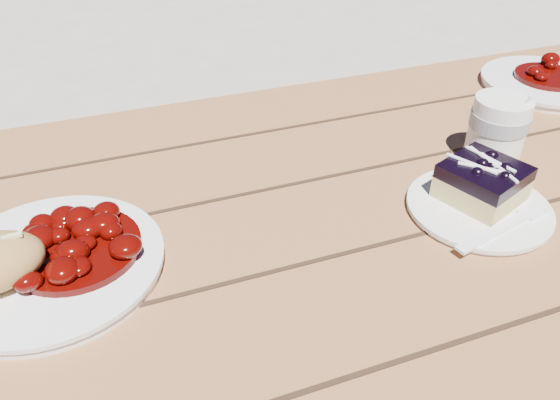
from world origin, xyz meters
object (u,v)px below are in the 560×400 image
object	(u,v)px
picnic_table	(232,325)
main_plate	(51,266)
dessert_plate	(478,209)
blueberry_cake	(483,182)
second_plate	(546,83)
coffee_cup	(497,131)

from	to	relation	value
picnic_table	main_plate	distance (m)	0.26
main_plate	dessert_plate	world-z (taller)	main_plate
main_plate	blueberry_cake	xyz separation A→B (m)	(0.54, -0.06, 0.03)
picnic_table	second_plate	world-z (taller)	second_plate
coffee_cup	second_plate	bearing A→B (deg)	34.34
picnic_table	blueberry_cake	world-z (taller)	blueberry_cake
main_plate	second_plate	xyz separation A→B (m)	(0.90, 0.22, 0.00)
picnic_table	coffee_cup	size ratio (longest dim) A/B	19.79
picnic_table	blueberry_cake	distance (m)	0.39
coffee_cup	main_plate	bearing A→B (deg)	-177.37
main_plate	dessert_plate	size ratio (longest dim) A/B	1.38
blueberry_cake	coffee_cup	xyz separation A→B (m)	(0.09, 0.09, 0.01)
picnic_table	blueberry_cake	xyz separation A→B (m)	(0.34, -0.05, 0.20)
picnic_table	main_plate	bearing A→B (deg)	177.45
main_plate	coffee_cup	bearing A→B (deg)	2.63
main_plate	coffee_cup	distance (m)	0.63
main_plate	second_plate	size ratio (longest dim) A/B	1.06
picnic_table	main_plate	xyz separation A→B (m)	(-0.20, 0.01, 0.17)
picnic_table	dessert_plate	xyz separation A→B (m)	(0.33, -0.06, 0.17)
blueberry_cake	dessert_plate	bearing A→B (deg)	-144.79
dessert_plate	coffee_cup	size ratio (longest dim) A/B	1.79
picnic_table	coffee_cup	xyz separation A→B (m)	(0.43, 0.04, 0.21)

